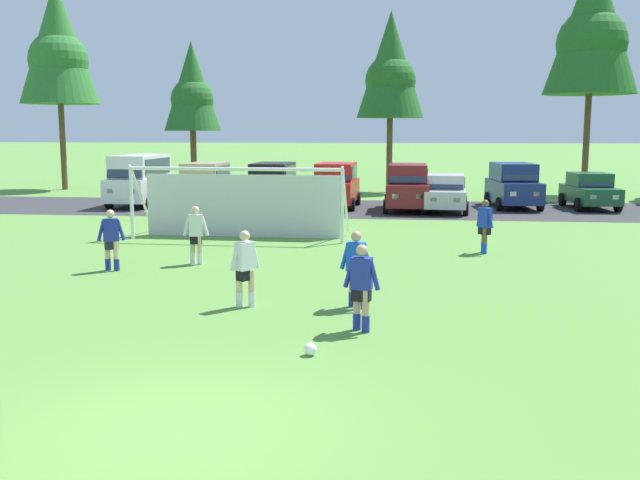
{
  "coord_description": "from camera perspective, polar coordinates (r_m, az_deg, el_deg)",
  "views": [
    {
      "loc": [
        2.79,
        -8.36,
        3.71
      ],
      "look_at": [
        0.97,
        7.61,
        1.29
      ],
      "focal_mm": 40.75,
      "sensor_mm": 36.0,
      "label": 1
    }
  ],
  "objects": [
    {
      "name": "ground_plane",
      "position": [
        23.82,
        -0.31,
        -0.39
      ],
      "size": [
        400.0,
        400.0,
        0.0
      ],
      "primitive_type": "plane",
      "color": "#598C3D"
    },
    {
      "name": "parking_lot_strip",
      "position": [
        35.07,
        1.89,
        2.51
      ],
      "size": [
        52.0,
        8.4,
        0.01
      ],
      "primitive_type": "cube",
      "color": "#333335",
      "rests_on": "ground"
    },
    {
      "name": "soccer_ball",
      "position": [
        12.22,
        -0.76,
        -8.57
      ],
      "size": [
        0.22,
        0.22,
        0.22
      ],
      "color": "white",
      "rests_on": "ground"
    },
    {
      "name": "soccer_goal",
      "position": [
        25.46,
        -6.26,
        3.07
      ],
      "size": [
        7.47,
        2.15,
        2.57
      ],
      "color": "white",
      "rests_on": "ground"
    },
    {
      "name": "player_striker_near",
      "position": [
        15.29,
        2.85,
        -2.33
      ],
      "size": [
        0.72,
        0.32,
        1.64
      ],
      "color": "tan",
      "rests_on": "ground"
    },
    {
      "name": "player_midfield_center",
      "position": [
        15.43,
        -5.9,
        -2.26
      ],
      "size": [
        0.57,
        0.59,
        1.64
      ],
      "color": "beige",
      "rests_on": "ground"
    },
    {
      "name": "player_defender_far",
      "position": [
        13.52,
        3.28,
        -3.78
      ],
      "size": [
        0.72,
        0.31,
        1.64
      ],
      "color": "tan",
      "rests_on": "ground"
    },
    {
      "name": "player_winger_left",
      "position": [
        20.12,
        -16.07,
        -0.02
      ],
      "size": [
        0.71,
        0.4,
        1.64
      ],
      "color": "beige",
      "rests_on": "ground"
    },
    {
      "name": "player_winger_right",
      "position": [
        22.66,
        12.81,
        1.04
      ],
      "size": [
        0.5,
        0.66,
        1.64
      ],
      "color": "brown",
      "rests_on": "ground"
    },
    {
      "name": "player_trailing_back",
      "position": [
        20.57,
        -9.72,
        0.38
      ],
      "size": [
        0.75,
        0.34,
        1.64
      ],
      "color": "beige",
      "rests_on": "ground"
    },
    {
      "name": "parked_car_slot_far_left",
      "position": [
        37.32,
        -13.95,
        4.69
      ],
      "size": [
        2.24,
        4.82,
        2.52
      ],
      "color": "silver",
      "rests_on": "ground"
    },
    {
      "name": "parked_car_slot_left",
      "position": [
        36.07,
        -9.01,
        4.34
      ],
      "size": [
        2.15,
        4.61,
        2.16
      ],
      "color": "tan",
      "rests_on": "ground"
    },
    {
      "name": "parked_car_slot_center_left",
      "position": [
        35.54,
        -3.76,
        4.37
      ],
      "size": [
        2.26,
        4.67,
        2.16
      ],
      "color": "black",
      "rests_on": "ground"
    },
    {
      "name": "parked_car_slot_center",
      "position": [
        35.33,
        1.26,
        4.36
      ],
      "size": [
        2.25,
        4.66,
        2.16
      ],
      "color": "red",
      "rests_on": "ground"
    },
    {
      "name": "parked_car_slot_center_right",
      "position": [
        34.26,
        6.87,
        4.17
      ],
      "size": [
        2.14,
        4.6,
        2.16
      ],
      "color": "maroon",
      "rests_on": "ground"
    },
    {
      "name": "parked_car_slot_right",
      "position": [
        33.91,
        9.82,
        3.66
      ],
      "size": [
        2.23,
        4.3,
        1.72
      ],
      "color": "#B2B2BC",
      "rests_on": "ground"
    },
    {
      "name": "parked_car_slot_far_right",
      "position": [
        36.49,
        14.94,
        4.21
      ],
      "size": [
        2.41,
        4.73,
        2.16
      ],
      "color": "navy",
      "rests_on": "ground"
    },
    {
      "name": "parked_car_slot_end",
      "position": [
        37.12,
        20.42,
        3.66
      ],
      "size": [
        2.25,
        4.31,
        1.72
      ],
      "color": "#194C2D",
      "rests_on": "ground"
    },
    {
      "name": "tree_left_edge",
      "position": [
        49.29,
        -19.9,
        14.11
      ],
      "size": [
        4.84,
        4.84,
        12.92
      ],
      "color": "brown",
      "rests_on": "ground"
    },
    {
      "name": "tree_mid_left",
      "position": [
        44.18,
        -10.03,
        11.56
      ],
      "size": [
        3.34,
        3.34,
        8.9
      ],
      "color": "brown",
      "rests_on": "ground"
    },
    {
      "name": "tree_center_back",
      "position": [
        44.6,
        5.57,
        13.27
      ],
      "size": [
        4.03,
        4.03,
        10.75
      ],
      "color": "brown",
      "rests_on": "ground"
    },
    {
      "name": "tree_mid_right",
      "position": [
        45.21,
        20.62,
        15.45
      ],
      "size": [
        5.19,
        5.19,
        13.85
      ],
      "color": "brown",
      "rests_on": "ground"
    }
  ]
}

